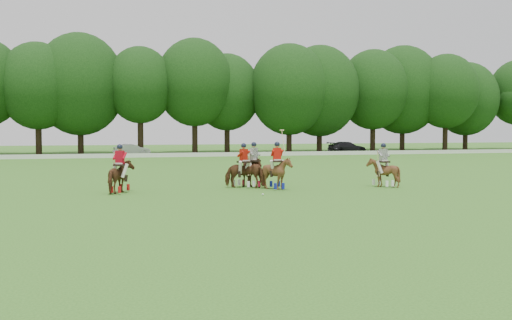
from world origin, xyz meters
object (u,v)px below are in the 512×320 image
object	(u,v)px
polo_red_c	(277,172)
polo_stripe_b	(383,172)
polo_red_a	(120,176)
polo_stripe_a	(254,171)
car_right	(347,147)
polo_ball	(263,194)
polo_red_b	(244,172)
car_mid	(132,150)

from	to	relation	value
polo_red_c	polo_stripe_b	size ratio (longest dim) A/B	1.29
polo_red_a	polo_stripe_a	world-z (taller)	polo_stripe_a
car_right	polo_ball	distance (m)	47.04
polo_stripe_b	polo_ball	world-z (taller)	polo_stripe_b
polo_red_c	polo_stripe_b	bearing A→B (deg)	-3.45
polo_red_a	polo_red_c	bearing A→B (deg)	-3.56
car_right	polo_red_c	size ratio (longest dim) A/B	1.73
polo_stripe_a	polo_red_b	bearing A→B (deg)	-174.25
car_right	polo_red_b	xyz separation A→B (m)	(-23.09, -37.46, 0.06)
polo_stripe_b	polo_red_c	bearing A→B (deg)	176.55
car_mid	polo_stripe_a	size ratio (longest dim) A/B	1.77
car_right	polo_stripe_a	xyz separation A→B (m)	(-22.55, -37.40, 0.10)
polo_red_b	polo_red_c	distance (m)	1.85
car_right	polo_red_b	size ratio (longest dim) A/B	2.22
car_right	polo_red_b	bearing A→B (deg)	145.16
polo_red_b	polo_red_c	world-z (taller)	polo_red_c
polo_stripe_a	polo_ball	bearing A→B (deg)	-99.60
polo_stripe_b	polo_ball	bearing A→B (deg)	-164.82
car_mid	polo_red_c	xyz separation A→B (m)	(4.29, -38.78, 0.16)
car_mid	polo_stripe_a	xyz separation A→B (m)	(3.53, -37.40, 0.15)
polo_red_a	polo_ball	world-z (taller)	polo_red_a
car_right	polo_red_a	xyz separation A→B (m)	(-29.06, -38.32, 0.08)
car_mid	polo_ball	distance (m)	41.06
polo_red_a	car_right	bearing A→B (deg)	52.83
car_mid	polo_red_c	distance (m)	39.01
car_mid	polo_ball	bearing A→B (deg)	177.35
car_mid	polo_stripe_a	world-z (taller)	polo_stripe_a
car_mid	polo_red_a	size ratio (longest dim) A/B	1.81
polo_stripe_a	polo_red_a	bearing A→B (deg)	-171.95
polo_red_b	polo_stripe_b	xyz separation A→B (m)	(6.74, -1.65, 0.00)
car_right	polo_red_b	world-z (taller)	polo_red_b
polo_red_b	polo_stripe_a	size ratio (longest dim) A/B	0.98
polo_red_b	polo_stripe_b	world-z (taller)	polo_red_b
polo_red_b	polo_ball	size ratio (longest dim) A/B	24.31
polo_stripe_b	polo_red_b	bearing A→B (deg)	166.28
polo_red_b	polo_stripe_b	distance (m)	6.94
car_mid	car_right	xyz separation A→B (m)	(26.08, 0.00, 0.05)
polo_stripe_b	polo_red_a	bearing A→B (deg)	176.49
car_mid	polo_stripe_a	distance (m)	37.57
car_right	polo_stripe_a	bearing A→B (deg)	145.72
polo_red_a	polo_stripe_a	bearing A→B (deg)	8.05
polo_red_b	polo_ball	xyz separation A→B (m)	(-0.06, -3.49, -0.72)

